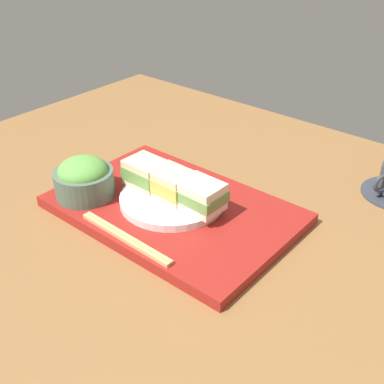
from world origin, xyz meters
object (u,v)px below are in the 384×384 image
sandwich_middle (172,184)px  salad_bowl (84,178)px  sandwich_near (146,173)px  sandwich_far (200,195)px  sandwich_plate (172,199)px  chopsticks_pair (125,238)px

sandwich_middle → salad_bowl: 16.90cm
sandwich_near → sandwich_far: size_ratio=0.96×
sandwich_plate → sandwich_middle: sandwich_middle is taller
sandwich_plate → sandwich_near: sandwich_near is taller
chopsticks_pair → sandwich_near: bearing=121.1°
sandwich_middle → chopsticks_pair: 14.28cm
sandwich_middle → sandwich_far: (6.43, 0.16, 0.00)cm
sandwich_plate → sandwich_middle: bearing=0.0°
sandwich_far → salad_bowl: bearing=-157.1°
sandwich_near → chopsticks_pair: sandwich_near is taller
sandwich_plate → sandwich_middle: size_ratio=2.46×
chopsticks_pair → sandwich_plate: bearing=97.3°
sandwich_near → chopsticks_pair: (8.19, -13.55, -3.65)cm
sandwich_near → sandwich_middle: size_ratio=0.98×
sandwich_plate → sandwich_far: size_ratio=2.41×
sandwich_far → sandwich_near: bearing=-178.6°
chopsticks_pair → sandwich_middle: bearing=97.3°
sandwich_plate → sandwich_middle: 3.26cm
salad_bowl → sandwich_far: bearing=22.9°
sandwich_middle → chopsticks_pair: (1.76, -13.70, -3.63)cm
sandwich_far → salad_bowl: (-20.91, -8.85, -0.36)cm
sandwich_far → chopsticks_pair: sandwich_far is taller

